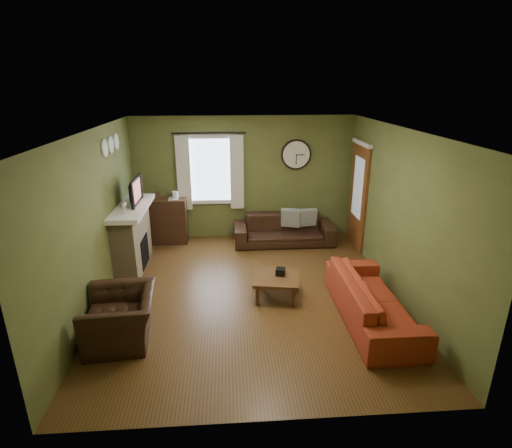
{
  "coord_description": "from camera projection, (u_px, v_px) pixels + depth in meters",
  "views": [
    {
      "loc": [
        -0.34,
        -5.71,
        3.24
      ],
      "look_at": [
        0.1,
        0.4,
        1.05
      ],
      "focal_mm": 28.0,
      "sensor_mm": 36.0,
      "label": 1
    }
  ],
  "objects": [
    {
      "name": "floor",
      "position": [
        252.0,
        293.0,
        6.48
      ],
      "size": [
        4.6,
        5.2,
        0.0
      ],
      "primitive_type": "cube",
      "color": "#56381A",
      "rests_on": "ground"
    },
    {
      "name": "ceiling",
      "position": [
        251.0,
        130.0,
        5.61
      ],
      "size": [
        4.6,
        5.2,
        0.0
      ],
      "primitive_type": "cube",
      "color": "white",
      "rests_on": "ground"
    },
    {
      "name": "wall_left",
      "position": [
        96.0,
        221.0,
        5.89
      ],
      "size": [
        0.0,
        5.2,
        2.6
      ],
      "primitive_type": "cube",
      "color": "#5A6430",
      "rests_on": "ground"
    },
    {
      "name": "wall_right",
      "position": [
        399.0,
        214.0,
        6.2
      ],
      "size": [
        0.0,
        5.2,
        2.6
      ],
      "primitive_type": "cube",
      "color": "#5A6430",
      "rests_on": "ground"
    },
    {
      "name": "wall_back",
      "position": [
        244.0,
        178.0,
        8.49
      ],
      "size": [
        4.6,
        0.0,
        2.6
      ],
      "primitive_type": "cube",
      "color": "#5A6430",
      "rests_on": "ground"
    },
    {
      "name": "wall_front",
      "position": [
        269.0,
        310.0,
        3.6
      ],
      "size": [
        4.6,
        0.0,
        2.6
      ],
      "primitive_type": "cube",
      "color": "#5A6430",
      "rests_on": "ground"
    },
    {
      "name": "fireplace",
      "position": [
        132.0,
        239.0,
        7.23
      ],
      "size": [
        0.4,
        1.4,
        1.1
      ],
      "primitive_type": "cube",
      "color": "tan",
      "rests_on": "floor"
    },
    {
      "name": "firebox",
      "position": [
        144.0,
        251.0,
        7.33
      ],
      "size": [
        0.04,
        0.6,
        0.55
      ],
      "primitive_type": "cube",
      "color": "black",
      "rests_on": "fireplace"
    },
    {
      "name": "mantel",
      "position": [
        130.0,
        208.0,
        7.04
      ],
      "size": [
        0.58,
        1.6,
        0.08
      ],
      "primitive_type": "cube",
      "color": "white",
      "rests_on": "fireplace"
    },
    {
      "name": "tv",
      "position": [
        132.0,
        194.0,
        7.11
      ],
      "size": [
        0.08,
        0.6,
        0.35
      ],
      "primitive_type": "imported",
      "rotation": [
        0.0,
        0.0,
        1.57
      ],
      "color": "black",
      "rests_on": "mantel"
    },
    {
      "name": "tv_screen",
      "position": [
        136.0,
        191.0,
        7.09
      ],
      "size": [
        0.02,
        0.62,
        0.36
      ],
      "primitive_type": "cube",
      "color": "#994C3F",
      "rests_on": "mantel"
    },
    {
      "name": "medallion_left",
      "position": [
        105.0,
        148.0,
        6.32
      ],
      "size": [
        0.28,
        0.28,
        0.03
      ],
      "primitive_type": "cylinder",
      "color": "white",
      "rests_on": "wall_left"
    },
    {
      "name": "medallion_mid",
      "position": [
        111.0,
        145.0,
        6.65
      ],
      "size": [
        0.28,
        0.28,
        0.03
      ],
      "primitive_type": "cylinder",
      "color": "white",
      "rests_on": "wall_left"
    },
    {
      "name": "medallion_right",
      "position": [
        116.0,
        142.0,
        6.98
      ],
      "size": [
        0.28,
        0.28,
        0.03
      ],
      "primitive_type": "cylinder",
      "color": "white",
      "rests_on": "wall_left"
    },
    {
      "name": "window_pane",
      "position": [
        210.0,
        170.0,
        8.35
      ],
      "size": [
        1.0,
        0.02,
        1.3
      ],
      "primitive_type": null,
      "color": "silver",
      "rests_on": "wall_back"
    },
    {
      "name": "curtain_rod",
      "position": [
        209.0,
        133.0,
        8.0
      ],
      "size": [
        0.03,
        0.03,
        1.5
      ],
      "primitive_type": "cylinder",
      "color": "black",
      "rests_on": "wall_back"
    },
    {
      "name": "curtain_left",
      "position": [
        184.0,
        174.0,
        8.24
      ],
      "size": [
        0.28,
        0.04,
        1.55
      ],
      "primitive_type": "cube",
      "color": "silver",
      "rests_on": "wall_back"
    },
    {
      "name": "curtain_right",
      "position": [
        237.0,
        173.0,
        8.31
      ],
      "size": [
        0.28,
        0.04,
        1.55
      ],
      "primitive_type": "cube",
      "color": "silver",
      "rests_on": "wall_back"
    },
    {
      "name": "wall_clock",
      "position": [
        296.0,
        155.0,
        8.34
      ],
      "size": [
        0.64,
        0.06,
        0.64
      ],
      "primitive_type": null,
      "color": "white",
      "rests_on": "wall_back"
    },
    {
      "name": "door",
      "position": [
        358.0,
        197.0,
        8.02
      ],
      "size": [
        0.05,
        0.9,
        2.1
      ],
      "primitive_type": "cube",
      "color": "brown",
      "rests_on": "floor"
    },
    {
      "name": "bookshelf",
      "position": [
        167.0,
        221.0,
        8.37
      ],
      "size": [
        0.81,
        0.34,
        0.96
      ],
      "primitive_type": null,
      "color": "#341E13",
      "rests_on": "floor"
    },
    {
      "name": "book",
      "position": [
        168.0,
        199.0,
        8.19
      ],
      "size": [
        0.17,
        0.23,
        0.02
      ],
      "primitive_type": "imported",
      "rotation": [
        0.0,
        0.0,
        0.03
      ],
      "color": "#53341C",
      "rests_on": "bookshelf"
    },
    {
      "name": "sofa_brown",
      "position": [
        284.0,
        229.0,
        8.41
      ],
      "size": [
        2.08,
        0.81,
        0.61
      ],
      "primitive_type": "imported",
      "color": "black",
      "rests_on": "floor"
    },
    {
      "name": "pillow_left",
      "position": [
        291.0,
        218.0,
        8.36
      ],
      "size": [
        0.41,
        0.22,
        0.39
      ],
      "primitive_type": "cube",
      "rotation": [
        0.0,
        0.0,
        -0.28
      ],
      "color": "gray",
      "rests_on": "sofa_brown"
    },
    {
      "name": "pillow_right",
      "position": [
        308.0,
        217.0,
        8.39
      ],
      "size": [
        0.38,
        0.16,
        0.37
      ],
      "primitive_type": "cube",
      "rotation": [
        0.0,
        0.0,
        0.14
      ],
      "color": "gray",
      "rests_on": "sofa_brown"
    },
    {
      "name": "sofa_red",
      "position": [
        372.0,
        299.0,
        5.69
      ],
      "size": [
        0.84,
        2.15,
        0.63
      ],
      "primitive_type": "imported",
      "rotation": [
        0.0,
        0.0,
        1.57
      ],
      "color": "maroon",
      "rests_on": "floor"
    },
    {
      "name": "armchair",
      "position": [
        121.0,
        317.0,
        5.23
      ],
      "size": [
        0.98,
        1.1,
        0.65
      ],
      "primitive_type": "imported",
      "rotation": [
        0.0,
        0.0,
        -1.46
      ],
      "color": "black",
      "rests_on": "floor"
    },
    {
      "name": "coffee_table",
      "position": [
        277.0,
        287.0,
        6.31
      ],
      "size": [
        0.8,
        0.8,
        0.37
      ],
      "primitive_type": null,
      "rotation": [
        0.0,
        0.0,
        -0.18
      ],
      "color": "#53341C",
      "rests_on": "floor"
    },
    {
      "name": "tissue_box",
      "position": [
        281.0,
        273.0,
        6.28
      ],
      "size": [
        0.18,
        0.18,
        0.11
      ],
      "primitive_type": "cube",
      "rotation": [
        0.0,
        0.0,
        -0.27
      ],
      "color": "black",
      "rests_on": "coffee_table"
    },
    {
      "name": "wine_glass_a",
      "position": [
        124.0,
        209.0,
        6.52
      ],
      "size": [
        0.07,
        0.07,
        0.19
      ],
      "primitive_type": null,
      "color": "white",
      "rests_on": "mantel"
    },
    {
      "name": "wine_glass_b",
      "position": [
        125.0,
        208.0,
        6.6
      ],
      "size": [
        0.07,
        0.07,
        0.19
      ],
      "primitive_type": null,
      "color": "white",
      "rests_on": "mantel"
    }
  ]
}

